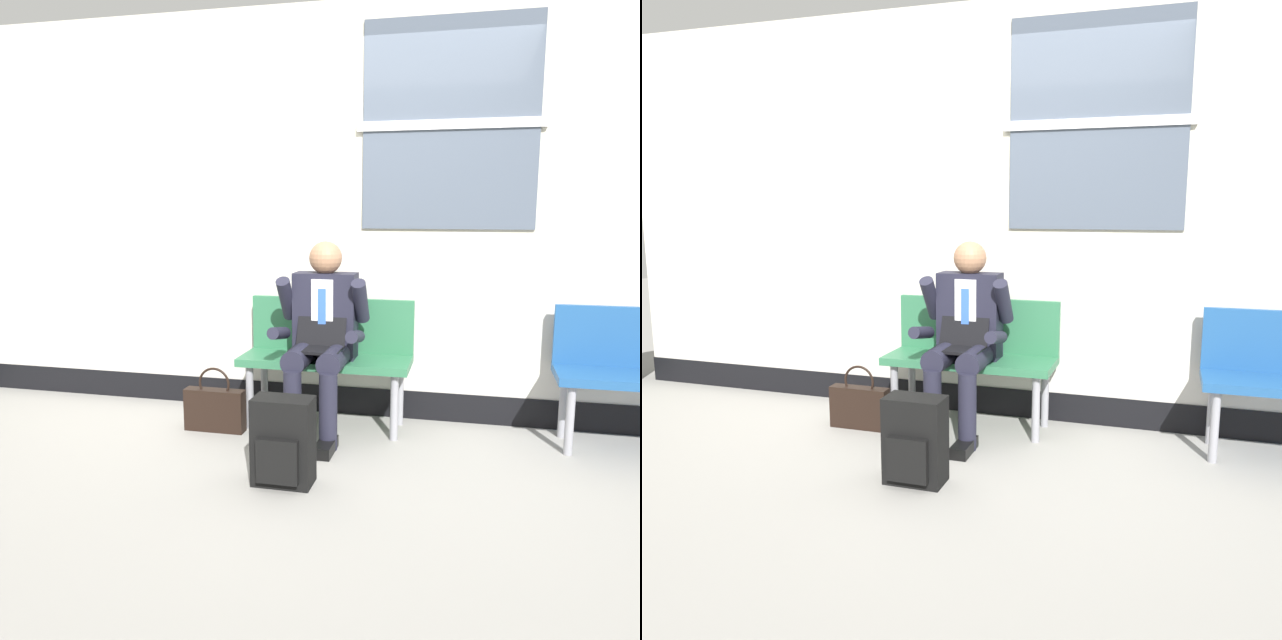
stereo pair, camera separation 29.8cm
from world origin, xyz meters
The scene contains 6 objects.
ground_plane centered at (0.00, 0.00, 0.00)m, with size 18.00×18.00×0.00m, color gray.
station_wall centered at (0.01, 0.63, 1.36)m, with size 5.77×0.17×2.73m.
bench_with_person centered at (-0.02, 0.35, 0.50)m, with size 1.10×0.42×0.83m.
person_seated centered at (-0.02, 0.16, 0.65)m, with size 0.57×0.70×1.22m.
backpack centered at (-0.03, -0.64, 0.23)m, with size 0.31×0.22×0.47m.
handbag centered at (-0.70, 0.03, 0.15)m, with size 0.39×0.10×0.42m.
Camera 1 is at (0.90, -3.66, 1.43)m, focal length 35.86 mm.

